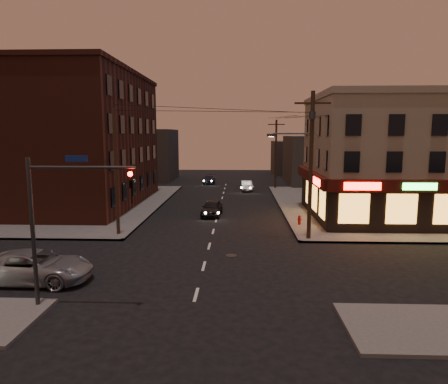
{
  "coord_description": "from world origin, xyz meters",
  "views": [
    {
      "loc": [
        1.96,
        -21.41,
        7.34
      ],
      "look_at": [
        0.87,
        6.86,
        3.2
      ],
      "focal_mm": 32.0,
      "sensor_mm": 36.0,
      "label": 1
    }
  ],
  "objects_px": {
    "suv_cross": "(34,267)",
    "sedan_mid": "(247,186)",
    "sedan_near": "(212,208)",
    "fire_hydrant": "(299,219)",
    "sedan_far": "(209,179)"
  },
  "relations": [
    {
      "from": "suv_cross",
      "to": "sedan_mid",
      "type": "distance_m",
      "value": 34.58
    },
    {
      "from": "sedan_near",
      "to": "fire_hydrant",
      "type": "bearing_deg",
      "value": -24.68
    },
    {
      "from": "sedan_mid",
      "to": "fire_hydrant",
      "type": "height_order",
      "value": "sedan_mid"
    },
    {
      "from": "suv_cross",
      "to": "sedan_mid",
      "type": "bearing_deg",
      "value": -17.99
    },
    {
      "from": "sedan_far",
      "to": "sedan_mid",
      "type": "bearing_deg",
      "value": -54.9
    },
    {
      "from": "sedan_near",
      "to": "sedan_mid",
      "type": "xyz_separation_m",
      "value": [
        3.42,
        16.09,
        -0.05
      ]
    },
    {
      "from": "sedan_far",
      "to": "sedan_near",
      "type": "bearing_deg",
      "value": -86.93
    },
    {
      "from": "sedan_near",
      "to": "fire_hydrant",
      "type": "xyz_separation_m",
      "value": [
        7.28,
        -3.98,
        -0.14
      ]
    },
    {
      "from": "sedan_mid",
      "to": "sedan_near",
      "type": "bearing_deg",
      "value": -106.13
    },
    {
      "from": "sedan_far",
      "to": "fire_hydrant",
      "type": "relative_size",
      "value": 5.63
    },
    {
      "from": "sedan_mid",
      "to": "sedan_far",
      "type": "bearing_deg",
      "value": 122.82
    },
    {
      "from": "sedan_near",
      "to": "sedan_mid",
      "type": "bearing_deg",
      "value": 81.95
    },
    {
      "from": "sedan_far",
      "to": "fire_hydrant",
      "type": "bearing_deg",
      "value": -73.05
    },
    {
      "from": "suv_cross",
      "to": "sedan_mid",
      "type": "xyz_separation_m",
      "value": [
        11.16,
        32.72,
        -0.13
      ]
    },
    {
      "from": "sedan_far",
      "to": "suv_cross",
      "type": "bearing_deg",
      "value": -100.02
    }
  ]
}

